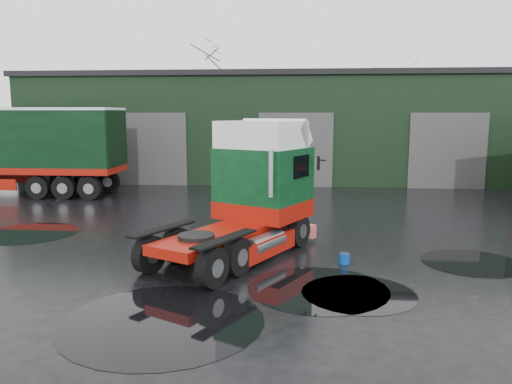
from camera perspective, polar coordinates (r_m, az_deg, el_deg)
ground at (r=13.91m, az=-4.48°, el=-7.64°), size 100.00×100.00×0.00m
warehouse at (r=33.15m, az=4.67°, el=7.55°), size 32.40×12.40×6.30m
hero_tractor at (r=13.52m, az=-2.95°, el=0.15°), size 5.12×6.62×3.80m
wash_bucket at (r=13.65m, az=10.06°, el=-7.49°), size 0.37×0.37×0.27m
tree_back_a at (r=43.92m, az=-5.86°, el=9.96°), size 4.40×4.40×9.50m
tree_back_b at (r=43.83m, az=15.41°, el=8.39°), size 4.40×4.40×7.50m
puddle_0 at (r=10.11m, az=-10.66°, el=-14.30°), size 3.97×3.97×0.01m
puddle_1 at (r=14.73m, az=23.43°, el=-7.41°), size 2.65×2.65×0.01m
puddle_2 at (r=18.41m, az=-24.54°, el=-4.29°), size 3.21×3.21×0.01m
puddle_3 at (r=11.56m, az=11.66°, el=-11.29°), size 2.56×2.56×0.01m
puddle_4 at (r=11.71m, az=7.14°, el=-10.90°), size 3.23×3.23×0.01m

